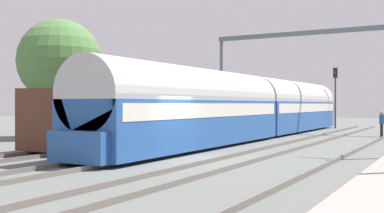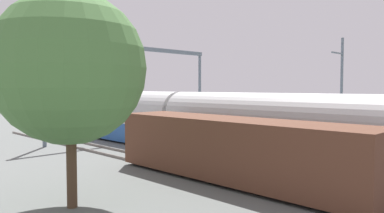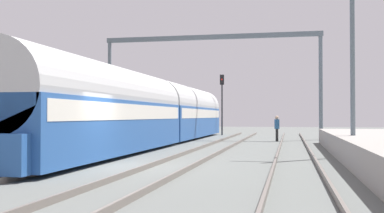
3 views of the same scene
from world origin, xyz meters
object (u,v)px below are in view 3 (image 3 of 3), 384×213
passenger_train (156,112)px  freight_car (24,121)px  railway_signal_far (222,97)px  person_crossing (277,126)px  catenary_gantry (210,61)px

passenger_train → freight_car: passenger_train is taller
railway_signal_far → passenger_train: bearing=-97.4°
person_crossing → railway_signal_far: 11.37m
freight_car → person_crossing: freight_car is taller
railway_signal_far → person_crossing: bearing=-62.6°
railway_signal_far → catenary_gantry: bearing=-89.2°
person_crossing → passenger_train: bearing=108.6°
railway_signal_far → catenary_gantry: 7.46m
freight_car → person_crossing: bearing=49.2°
catenary_gantry → person_crossing: bearing=-29.4°
person_crossing → railway_signal_far: (-5.12, 9.86, 2.43)m
person_crossing → freight_car: bearing=122.7°
freight_car → railway_signal_far: 23.54m
person_crossing → catenary_gantry: bearing=44.1°
passenger_train → railway_signal_far: size_ratio=6.04×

